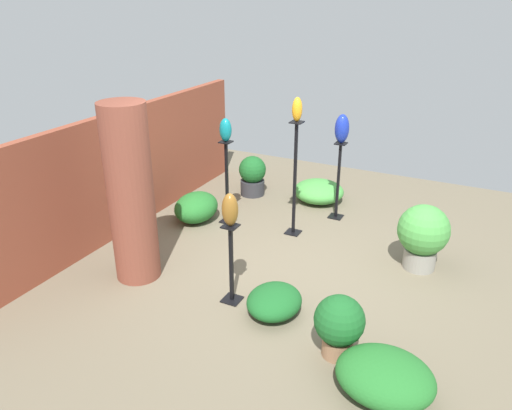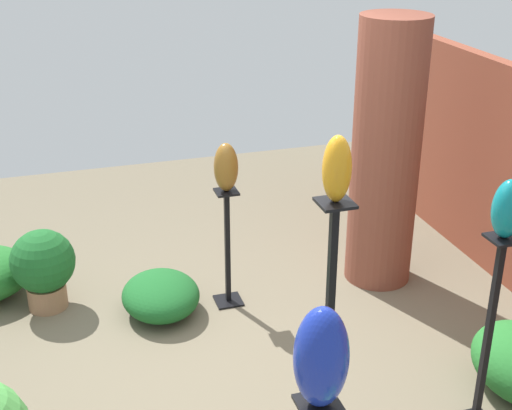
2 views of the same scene
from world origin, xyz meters
name	(u,v)px [view 2 (image 2 of 2)]	position (x,y,z in m)	size (l,w,h in m)	color
ground_plane	(221,373)	(0.00, 0.00, 0.00)	(8.00, 8.00, 0.00)	#6B604C
brick_pillar	(386,155)	(-0.86, 1.53, 1.04)	(0.52, 0.52, 2.08)	brown
pedestal_amber	(328,358)	(0.99, 0.31, 0.74)	(0.20, 0.20, 1.59)	black
pedestal_teal	(487,343)	(0.90, 1.31, 0.56)	(0.20, 0.20, 1.22)	black
pedestal_bronze	(228,253)	(-0.83, 0.27, 0.41)	(0.20, 0.20, 0.92)	black
art_vase_amber	(337,169)	(0.99, 0.31, 1.75)	(0.13, 0.13, 0.31)	orange
art_vase_teal	(508,209)	(0.90, 1.31, 1.38)	(0.16, 0.17, 0.32)	#0F727A
art_vase_cobalt	(321,357)	(1.76, -0.06, 1.36)	(0.20, 0.20, 0.41)	#192D9E
art_vase_bronze	(226,167)	(-0.83, 0.27, 1.09)	(0.16, 0.17, 0.36)	brown
potted_plant_front_left	(43,266)	(-1.16, -1.04, 0.35)	(0.47, 0.47, 0.62)	#936B4C
foliage_bed_center	(161,295)	(-0.83, -0.24, 0.14)	(0.65, 0.57, 0.29)	#195923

